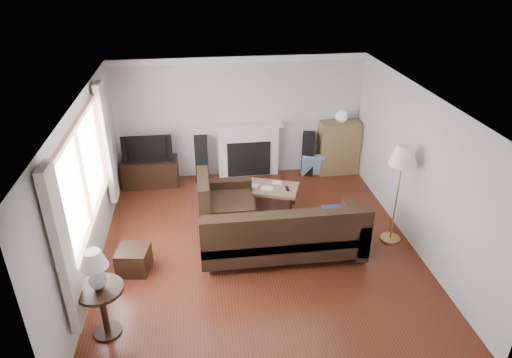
{
  "coord_description": "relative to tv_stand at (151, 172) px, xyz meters",
  "views": [
    {
      "loc": [
        -0.84,
        -6.03,
        4.4
      ],
      "look_at": [
        0.0,
        0.3,
        1.1
      ],
      "focal_mm": 32.0,
      "sensor_mm": 36.0,
      "label": 1
    }
  ],
  "objects": [
    {
      "name": "room",
      "position": [
        1.88,
        -2.47,
        0.97
      ],
      "size": [
        5.1,
        5.6,
        2.54
      ],
      "color": "#522112",
      "rests_on": "ground"
    },
    {
      "name": "window",
      "position": [
        -0.57,
        -2.67,
        1.27
      ],
      "size": [
        0.12,
        2.74,
        1.54
      ],
      "primitive_type": "cube",
      "color": "brown",
      "rests_on": "room"
    },
    {
      "name": "curtain_near",
      "position": [
        -0.52,
        -4.19,
        1.12
      ],
      "size": [
        0.1,
        0.35,
        2.1
      ],
      "primitive_type": "cube",
      "color": "beige",
      "rests_on": "room"
    },
    {
      "name": "curtain_far",
      "position": [
        -0.52,
        -1.15,
        1.12
      ],
      "size": [
        0.1,
        0.35,
        2.1
      ],
      "primitive_type": "cube",
      "color": "beige",
      "rests_on": "room"
    },
    {
      "name": "fireplace",
      "position": [
        2.03,
        0.17,
        0.3
      ],
      "size": [
        1.4,
        0.26,
        1.15
      ],
      "primitive_type": "cube",
      "color": "white",
      "rests_on": "room"
    },
    {
      "name": "tv_stand",
      "position": [
        0.0,
        0.0,
        0.0
      ],
      "size": [
        1.1,
        0.5,
        0.55
      ],
      "primitive_type": "cube",
      "color": "black",
      "rests_on": "ground"
    },
    {
      "name": "television",
      "position": [
        0.0,
        0.0,
        0.55
      ],
      "size": [
        0.97,
        0.13,
        0.56
      ],
      "primitive_type": "imported",
      "color": "black",
      "rests_on": "tv_stand"
    },
    {
      "name": "speaker_left",
      "position": [
        1.04,
        0.08,
        0.19
      ],
      "size": [
        0.27,
        0.32,
        0.94
      ],
      "primitive_type": "cube",
      "rotation": [
        0.0,
        0.0,
        -0.02
      ],
      "color": "black",
      "rests_on": "ground"
    },
    {
      "name": "speaker_right",
      "position": [
        3.28,
        0.07,
        0.18
      ],
      "size": [
        0.33,
        0.36,
        0.92
      ],
      "primitive_type": "cube",
      "rotation": [
        0.0,
        0.0,
        -0.27
      ],
      "color": "black",
      "rests_on": "ground"
    },
    {
      "name": "bookshelf",
      "position": [
        3.93,
        0.05,
        0.29
      ],
      "size": [
        0.83,
        0.39,
        1.14
      ],
      "primitive_type": "cube",
      "color": "olive",
      "rests_on": "ground"
    },
    {
      "name": "globe_lamp",
      "position": [
        3.93,
        0.05,
        0.98
      ],
      "size": [
        0.25,
        0.25,
        0.25
      ],
      "primitive_type": "sphere",
      "color": "white",
      "rests_on": "bookshelf"
    },
    {
      "name": "sectional_sofa",
      "position": [
        2.22,
        -2.67,
        0.17
      ],
      "size": [
        2.75,
        2.01,
        0.89
      ],
      "primitive_type": "cube",
      "color": "black",
      "rests_on": "ground"
    },
    {
      "name": "coffee_table",
      "position": [
        2.19,
        -1.23,
        -0.05
      ],
      "size": [
        1.28,
        0.97,
        0.44
      ],
      "primitive_type": "cube",
      "rotation": [
        0.0,
        0.0,
        -0.35
      ],
      "color": "#916045",
      "rests_on": "ground"
    },
    {
      "name": "footstool",
      "position": [
        -0.06,
        -2.8,
        -0.08
      ],
      "size": [
        0.52,
        0.52,
        0.38
      ],
      "primitive_type": "cube",
      "rotation": [
        0.0,
        0.0,
        -0.16
      ],
      "color": "black",
      "rests_on": "ground"
    },
    {
      "name": "floor_lamp",
      "position": [
        4.1,
        -2.53,
        0.57
      ],
      "size": [
        0.48,
        0.48,
        1.7
      ],
      "primitive_type": "cube",
      "rotation": [
        0.0,
        0.0,
        -0.1
      ],
      "color": "#C08B42",
      "rests_on": "ground"
    },
    {
      "name": "side_table",
      "position": [
        -0.27,
        -4.03,
        0.08
      ],
      "size": [
        0.58,
        0.58,
        0.72
      ],
      "primitive_type": "cube",
      "color": "black",
      "rests_on": "ground"
    },
    {
      "name": "table_lamp",
      "position": [
        -0.27,
        -4.03,
        0.71
      ],
      "size": [
        0.33,
        0.33,
        0.53
      ],
      "primitive_type": "cube",
      "color": "silver",
      "rests_on": "side_table"
    }
  ]
}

